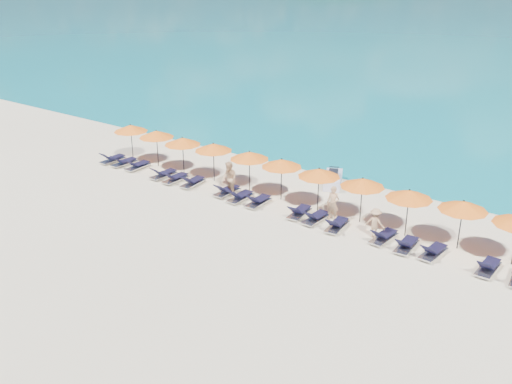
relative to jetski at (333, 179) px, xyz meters
The scene contains 33 objects.
ground 8.88m from the jetski, 96.93° to the right, with size 1400.00×1400.00×0.00m, color beige.
headland_main 611.79m from the jetski, 119.54° to the left, with size 374.00×242.00×126.50m.
headland_small 572.62m from the jetski, 105.33° to the left, with size 162.00×126.00×85.50m.
jetski is the anchor object (origin of this frame).
beachgoer_a 4.75m from the jetski, 61.33° to the right, with size 0.62×0.41×1.71m, color tan.
beachgoer_b 5.95m from the jetski, 128.09° to the right, with size 0.92×0.53×1.88m, color tan.
beachgoer_c 6.64m from the jetski, 44.73° to the right, with size 0.91×0.42×1.41m, color tan.
umbrella_0 13.00m from the jetski, 164.44° to the right, with size 2.10×2.10×2.28m.
umbrella_1 10.88m from the jetski, 161.34° to the right, with size 2.10×2.10×2.28m.
umbrella_2 8.86m from the jetski, 155.49° to the right, with size 2.10×2.10×2.28m.
umbrella_3 6.90m from the jetski, 149.09° to the right, with size 2.10×2.10×2.28m.
umbrella_4 5.01m from the jetski, 133.33° to the right, with size 2.10×2.10×2.28m.
umbrella_5 4.01m from the jetski, 108.42° to the right, with size 2.10×2.10×2.28m.
umbrella_6 4.10m from the jetski, 72.66° to the right, with size 2.10×2.10×2.28m.
umbrella_7 5.22m from the jetski, 45.94° to the right, with size 2.10×2.10×2.28m.
umbrella_8 7.05m from the jetski, 32.56° to the right, with size 2.10×2.10×2.28m.
umbrella_9 8.99m from the jetski, 23.57° to the right, with size 2.10×2.10×2.28m.
lounger_0 13.78m from the jetski, 160.26° to the right, with size 0.65×1.71×0.66m.
lounger_1 12.80m from the jetski, 158.77° to the right, with size 0.77×1.75×0.66m.
lounger_2 11.72m from the jetski, 156.84° to the right, with size 0.69×1.72×0.66m.
lounger_3 9.71m from the jetski, 150.68° to the right, with size 0.75×1.74×0.66m.
lounger_4 8.89m from the jetski, 146.99° to the right, with size 0.63×1.70×0.66m.
lounger_5 7.82m from the jetski, 142.89° to the right, with size 0.79×1.75×0.66m.
lounger_6 6.03m from the jetski, 129.97° to the right, with size 0.65×1.71×0.66m.
lounger_7 5.59m from the jetski, 120.04° to the right, with size 0.62×1.70×0.66m.
lounger_8 5.07m from the jetski, 109.32° to the right, with size 0.66×1.72×0.66m.
lounger_9 4.77m from the jetski, 81.01° to the right, with size 0.78×1.75×0.66m.
lounger_10 5.11m from the jetski, 70.26° to the right, with size 0.70×1.73×0.66m.
lounger_11 5.76m from the jetski, 59.17° to the right, with size 0.78×1.75×0.66m.
lounger_12 7.08m from the jetski, 42.52° to the right, with size 0.77×1.75×0.66m.
lounger_13 8.05m from the jetski, 37.94° to the right, with size 0.69×1.73×0.66m.
lounger_14 8.95m from the jetski, 32.99° to the right, with size 0.78×1.75×0.66m.
lounger_15 10.89m from the jetski, 26.50° to the right, with size 0.67×1.72×0.66m.
Camera 1 is at (15.13, -17.69, 11.49)m, focal length 40.00 mm.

